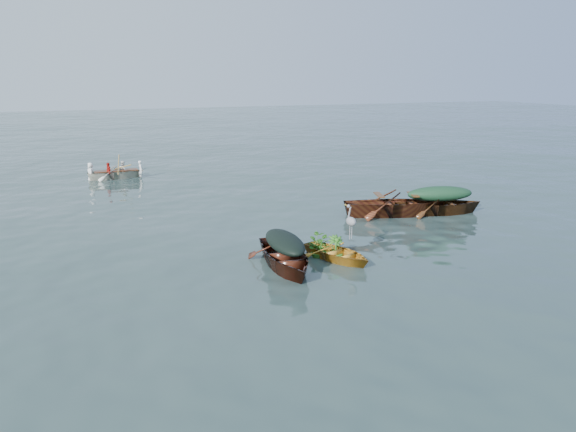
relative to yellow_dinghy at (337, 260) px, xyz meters
name	(u,v)px	position (x,y,z in m)	size (l,w,h in m)	color
ground	(353,249)	(0.85, 0.66, 0.00)	(140.00, 140.00, 0.00)	#2F423F
yellow_dinghy	(337,260)	(0.00, 0.00, 0.00)	(1.14, 2.63, 0.68)	orange
dark_covered_boat	(285,267)	(-1.49, -0.02, 0.00)	(1.44, 3.87, 0.98)	#451710
green_tarp_boat	(439,214)	(5.57, 3.04, 0.00)	(1.31, 4.21, 0.97)	#522F13
open_wooden_boat	(395,215)	(4.06, 3.43, 0.00)	(1.52, 4.87, 1.17)	#5F3017
rowed_boat	(117,179)	(-3.88, 14.47, 0.00)	(1.06, 3.54, 0.80)	white
dark_tarp_cover	(285,241)	(-1.49, -0.02, 0.69)	(0.79, 2.13, 0.40)	black
green_tarp_cover	(440,193)	(5.57, 3.04, 0.75)	(0.72, 2.31, 0.52)	#193D25
thwart_benches	(396,198)	(4.06, 3.43, 0.60)	(0.91, 2.44, 0.04)	#4E2B12
heron	(351,226)	(0.51, 0.22, 0.80)	(0.28, 0.40, 0.92)	gray
dinghy_weeds	(323,232)	(-0.15, 0.53, 0.64)	(0.70, 0.90, 0.60)	#2F6219
rowers	(115,162)	(-3.88, 14.47, 0.78)	(0.96, 2.48, 0.76)	white
oars	(116,169)	(-3.88, 14.47, 0.43)	(2.60, 0.60, 0.06)	olive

